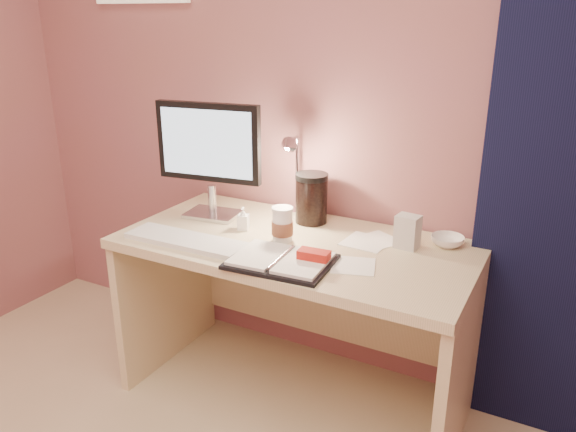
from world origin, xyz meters
The scene contains 14 objects.
desk centered at (0.00, 1.45, 0.50)m, with size 1.40×0.70×0.73m.
monitor centered at (-0.46, 1.47, 1.03)m, with size 0.47×0.20×0.50m.
keyboard centered at (-0.37, 1.16, 0.74)m, with size 0.50×0.15×0.02m, color white.
planner centered at (0.06, 1.17, 0.74)m, with size 0.38×0.30×0.06m.
paper_a centered at (0.29, 1.27, 0.73)m, with size 0.15×0.15×0.00m, color white.
paper_b centered at (0.25, 1.50, 0.73)m, with size 0.17×0.17×0.00m, color white.
paper_c centered at (0.28, 1.54, 0.73)m, with size 0.16×0.16×0.00m, color white.
coffee_cup centered at (-0.05, 1.36, 0.80)m, with size 0.09×0.09×0.14m.
clear_cup centered at (-0.02, 1.60, 0.80)m, with size 0.08×0.08×0.14m, color white.
bowl centered at (0.54, 1.61, 0.75)m, with size 0.13×0.13×0.04m, color white.
lotion_bottle centered at (-0.25, 1.39, 0.78)m, with size 0.04×0.04×0.10m, color white.
dark_jar centered at (-0.04, 1.61, 0.83)m, with size 0.14×0.14×0.19m, color black.
product_box centered at (0.41, 1.52, 0.79)m, with size 0.09×0.07×0.13m, color silver.
desk_lamp centered at (-0.17, 1.59, 0.96)m, with size 0.12×0.23×0.37m.
Camera 1 is at (0.94, -0.45, 1.57)m, focal length 35.00 mm.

